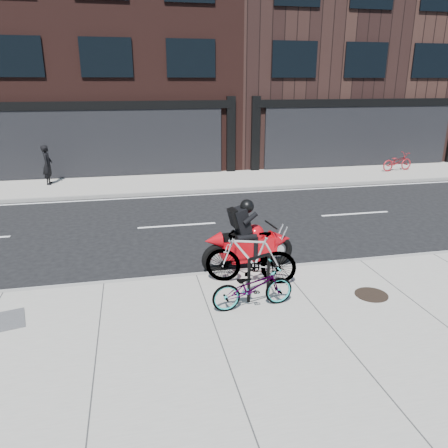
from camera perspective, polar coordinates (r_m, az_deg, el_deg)
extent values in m
plane|color=black|center=(11.68, -5.09, -3.23)|extent=(120.00, 120.00, 0.00)
cube|color=gray|center=(7.27, 0.10, -16.95)|extent=(60.00, 6.00, 0.13)
cube|color=gray|center=(19.07, -8.04, 5.31)|extent=(60.00, 3.50, 0.13)
cube|color=black|center=(25.50, -15.03, 24.35)|extent=(12.00, 10.00, 14.50)
cube|color=black|center=(27.78, 12.80, 21.87)|extent=(12.00, 10.00, 12.50)
cylinder|color=black|center=(8.51, 3.26, -7.43)|extent=(0.06, 0.06, 0.89)
cylinder|color=black|center=(8.79, 5.81, -6.61)|extent=(0.06, 0.06, 0.89)
cylinder|color=black|center=(8.47, 4.63, -4.28)|extent=(0.48, 0.25, 0.06)
imported|color=gray|center=(8.33, 3.78, -8.20)|extent=(1.64, 0.69, 0.84)
imported|color=gray|center=(9.24, 3.51, -4.38)|extent=(2.00, 1.13, 1.16)
torus|color=black|center=(10.63, 7.11, -3.48)|extent=(0.74, 0.24, 0.73)
torus|color=black|center=(10.07, -0.95, -4.58)|extent=(0.74, 0.24, 0.73)
cube|color=#AB070F|center=(10.24, 3.15, -2.89)|extent=(1.36, 0.58, 0.42)
cone|color=#AB070F|center=(10.54, 7.39, -2.00)|extent=(0.55, 0.54, 0.48)
sphere|color=#AB070F|center=(10.20, 4.04, -1.28)|extent=(0.44, 0.44, 0.44)
cube|color=black|center=(10.03, 1.43, -1.70)|extent=(0.64, 0.38, 0.13)
cylinder|color=silver|center=(10.30, -0.42, -4.17)|extent=(0.61, 0.17, 0.10)
cube|color=black|center=(9.96, 2.28, 0.42)|extent=(0.48, 0.45, 0.65)
cube|color=black|center=(9.88, 1.33, 0.81)|extent=(0.30, 0.36, 0.44)
sphere|color=black|center=(9.92, 3.01, 2.32)|extent=(0.32, 0.32, 0.32)
imported|color=black|center=(19.67, -22.06, 7.18)|extent=(0.42, 0.61, 1.63)
imported|color=maroon|center=(22.76, 21.69, 7.57)|extent=(1.73, 0.84, 0.87)
cylinder|color=black|center=(9.42, 18.69, -8.74)|extent=(0.81, 0.81, 0.02)
cube|color=#464648|center=(8.97, -27.01, -11.27)|extent=(0.91, 0.91, 0.02)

